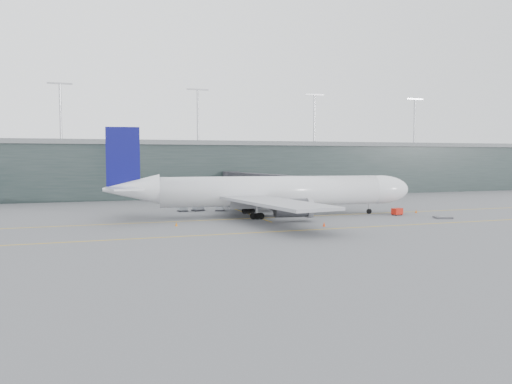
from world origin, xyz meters
name	(u,v)px	position (x,y,z in m)	size (l,w,h in m)	color
ground	(227,217)	(0.00, 0.00, 0.00)	(320.00, 320.00, 0.00)	#59595E
taxiline_a	(233,219)	(0.00, -4.00, 0.01)	(160.00, 0.25, 0.02)	gold
taxiline_b	(264,232)	(0.00, -20.00, 0.01)	(160.00, 0.25, 0.02)	gold
taxiline_lead_main	(225,206)	(5.00, 20.00, 0.01)	(0.25, 60.00, 0.02)	gold
terminal	(174,168)	(0.00, 58.00, 7.62)	(240.00, 36.00, 29.00)	#1F2A29
main_aircraft	(269,192)	(7.51, -1.79, 4.48)	(56.95, 53.11, 15.97)	silver
jet_bridge	(268,180)	(16.76, 24.51, 5.29)	(13.50, 45.92, 7.07)	#2D2D32
gse_cart	(397,211)	(30.59, -8.12, 0.74)	(2.19, 1.69, 1.32)	#B3180C
baggage_dolly	(443,217)	(35.50, -14.73, 0.17)	(2.90, 2.32, 0.29)	#3B3B40
uld_a	(183,207)	(-6.12, 11.04, 0.92)	(2.17, 1.86, 1.75)	#3C3C41
uld_b	(198,206)	(-2.98, 11.09, 1.09)	(2.81, 2.56, 2.08)	#3C3C41
uld_c	(220,207)	(1.22, 9.73, 0.89)	(2.28, 2.06, 1.69)	#3C3C41
cone_nose	(416,211)	(36.27, -6.09, 0.34)	(0.42, 0.42, 0.67)	#D85B0C
cone_wing_stbd	(324,224)	(10.93, -17.38, 0.35)	(0.44, 0.44, 0.70)	#F2420D
cone_wing_port	(262,207)	(10.71, 11.42, 0.32)	(0.41, 0.41, 0.65)	orange
cone_tail	(176,224)	(-10.86, -9.61, 0.32)	(0.41, 0.41, 0.65)	orange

